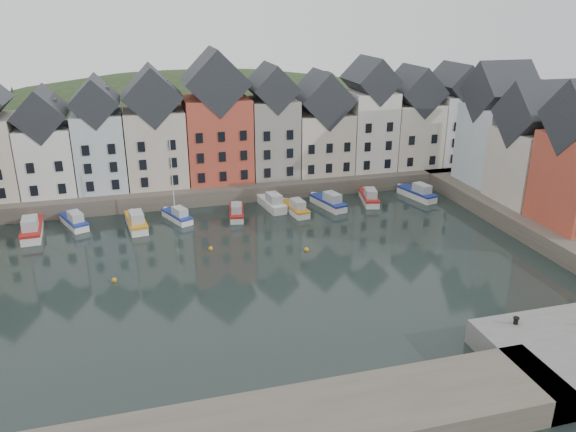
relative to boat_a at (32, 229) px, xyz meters
name	(u,v)px	position (x,y,z in m)	size (l,w,h in m)	color
ground	(263,278)	(23.29, -17.37, -0.80)	(260.00, 260.00, 0.00)	black
far_quay	(217,181)	(23.29, 12.63, 0.20)	(90.00, 16.00, 2.00)	#51483E
right_quay	(562,221)	(60.29, -14.37, 0.20)	(14.00, 54.00, 2.00)	#51483E
hillside	(202,234)	(23.31, 38.63, -18.76)	(153.60, 70.40, 64.00)	#1F3118
far_terrace	(239,129)	(26.50, 10.63, 8.07)	(72.37, 8.16, 17.78)	beige
right_terrace	(537,147)	(59.29, -9.30, 8.11)	(8.30, 24.25, 16.36)	silver
mooring_buoys	(214,259)	(19.29, -12.04, -0.65)	(20.50, 5.50, 0.50)	orange
boat_a	(32,229)	(0.00, 0.00, 0.00)	(2.73, 7.18, 2.70)	silver
boat_b	(74,221)	(4.48, 1.76, -0.14)	(3.87, 6.02, 2.22)	silver
boat_c	(136,222)	(11.67, -0.66, -0.07)	(2.73, 6.62, 2.47)	silver
boat_d	(178,216)	(16.61, 0.46, -0.14)	(3.63, 5.56, 10.20)	silver
boat_e	(237,212)	(23.84, -0.27, -0.17)	(2.63, 5.78, 2.14)	silver
boat_f	(272,203)	(28.88, 1.79, -0.08)	(2.88, 6.53, 2.42)	silver
boat_g	(296,208)	(31.35, -0.85, -0.15)	(2.60, 5.91, 2.19)	silver
boat_h	(329,202)	(36.19, 0.10, -0.09)	(3.51, 6.51, 2.39)	silver
boat_i	(369,198)	(42.06, 0.55, -0.12)	(3.09, 6.26, 2.30)	silver
boat_j	(418,193)	(49.18, 0.42, -0.08)	(3.45, 6.58, 2.42)	silver
mooring_bollard	(516,320)	(39.55, -33.87, 1.51)	(0.48, 0.48, 0.56)	black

